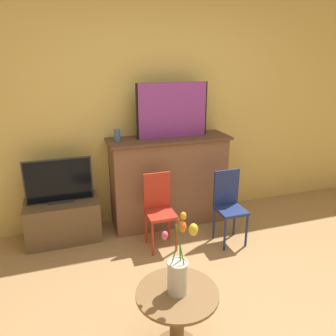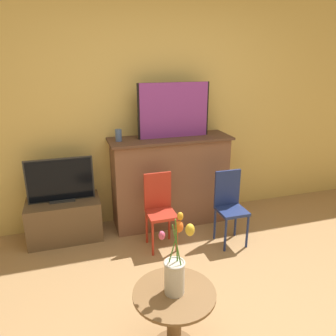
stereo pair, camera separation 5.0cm
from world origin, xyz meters
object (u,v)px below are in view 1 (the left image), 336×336
at_px(chair_blue, 229,203).
at_px(chair_red, 159,206).
at_px(vase_tulips, 178,270).
at_px(painting, 173,110).
at_px(tv_monitor, 59,181).

bearing_deg(chair_blue, chair_red, 168.51).
height_order(chair_red, vase_tulips, vase_tulips).
xyz_separation_m(painting, chair_red, (-0.30, -0.46, -0.88)).
bearing_deg(chair_blue, tv_monitor, 160.52).
xyz_separation_m(painting, vase_tulips, (-0.56, -1.74, -0.69)).
height_order(chair_red, chair_blue, same).
height_order(painting, tv_monitor, painting).
xyz_separation_m(chair_blue, vase_tulips, (-0.97, -1.13, 0.19)).
bearing_deg(vase_tulips, painting, 71.99).
bearing_deg(chair_red, painting, 56.97).
bearing_deg(vase_tulips, chair_red, 78.27).
relative_size(chair_blue, vase_tulips, 1.43).
distance_m(tv_monitor, chair_blue, 1.75).
xyz_separation_m(painting, chair_blue, (0.41, -0.60, -0.88)).
relative_size(painting, tv_monitor, 1.19).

